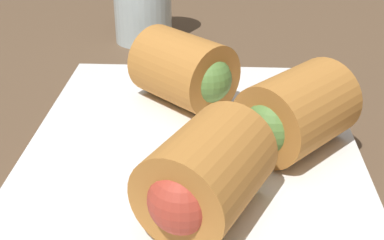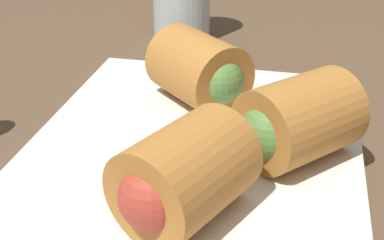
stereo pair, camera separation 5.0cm
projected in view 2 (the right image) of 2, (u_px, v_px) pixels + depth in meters
table_surface at (239, 160)px, 39.80cm from camera, size 180.00×140.00×2.00cm
serving_plate at (192, 158)px, 36.77cm from camera, size 29.37×22.70×1.50cm
roll_front_left at (294, 121)px, 34.06cm from camera, size 8.90×8.80×5.54cm
roll_front_right at (180, 177)px, 28.49cm from camera, size 8.69×8.01×5.54cm
roll_back_left at (202, 71)px, 41.23cm from camera, size 8.80×8.90×5.54cm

